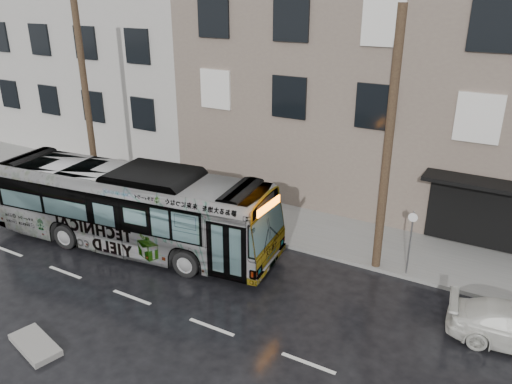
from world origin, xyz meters
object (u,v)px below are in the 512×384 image
utility_pole_front (388,147)px  dark_sedan (40,191)px  sign_post (410,243)px  utility_pole_rear (87,103)px  bus (131,207)px

utility_pole_front → dark_sedan: utility_pole_front is taller
utility_pole_front → sign_post: utility_pole_front is taller
utility_pole_rear → bus: size_ratio=0.76×
sign_post → bus: size_ratio=0.20×
sign_post → dark_sedan: sign_post is taller
dark_sedan → utility_pole_front: bearing=-78.0°
bus → dark_sedan: size_ratio=2.42×
utility_pole_rear → dark_sedan: (-1.31, -2.27, -3.84)m
sign_post → utility_pole_front: bearing=180.0°
sign_post → bus: 10.49m
sign_post → dark_sedan: bearing=-172.1°
bus → sign_post: bearing=-80.4°
utility_pole_front → utility_pole_rear: size_ratio=1.00×
utility_pole_rear → dark_sedan: utility_pole_rear is taller
sign_post → bus: bus is taller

